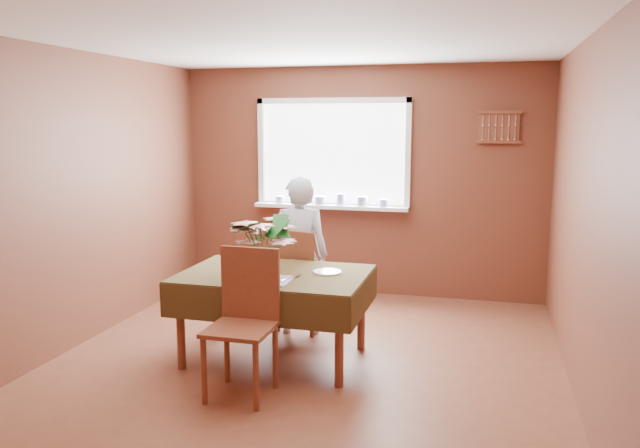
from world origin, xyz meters
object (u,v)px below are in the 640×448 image
(dining_table, at_px, (274,283))
(chair_near, at_px, (245,316))
(chair_far, at_px, (300,276))
(seated_woman, at_px, (299,255))
(flower_bouquet, at_px, (264,241))

(dining_table, height_order, chair_near, chair_near)
(chair_far, distance_m, chair_near, 1.33)
(chair_far, xyz_separation_m, seated_woman, (0.00, -0.02, 0.20))
(chair_far, height_order, chair_near, chair_near)
(seated_woman, bearing_deg, flower_bouquet, 75.31)
(flower_bouquet, bearing_deg, dining_table, 84.20)
(flower_bouquet, bearing_deg, chair_near, -88.19)
(dining_table, height_order, flower_bouquet, flower_bouquet)
(chair_near, height_order, seated_woman, seated_woman)
(dining_table, xyz_separation_m, seated_woman, (0.01, 0.68, 0.09))
(dining_table, height_order, chair_far, chair_far)
(chair_far, bearing_deg, chair_near, 102.77)
(chair_far, relative_size, chair_near, 0.93)
(chair_far, distance_m, seated_woman, 0.20)
(seated_woman, xyz_separation_m, flower_bouquet, (-0.02, -0.85, 0.29))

